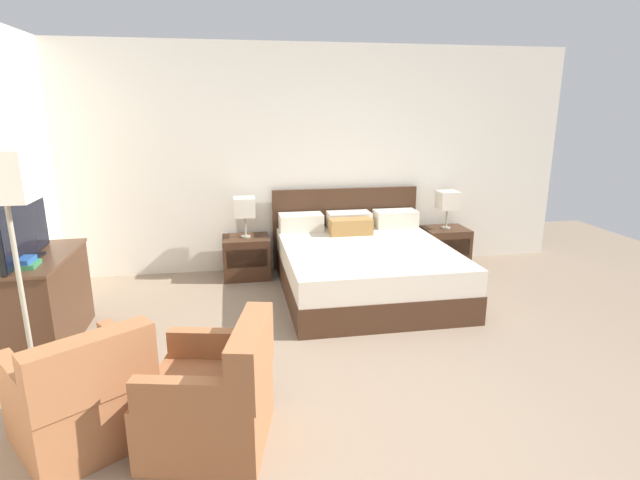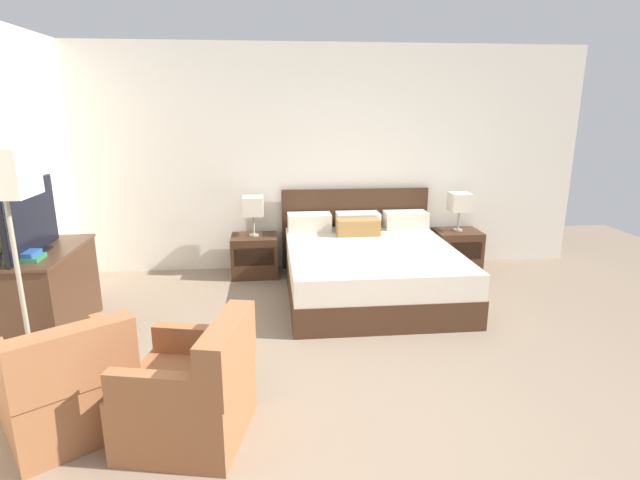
{
  "view_description": "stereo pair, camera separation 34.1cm",
  "coord_description": "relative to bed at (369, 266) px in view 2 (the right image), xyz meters",
  "views": [
    {
      "loc": [
        -0.81,
        -2.48,
        1.94
      ],
      "look_at": [
        -0.03,
        1.89,
        0.75
      ],
      "focal_mm": 28.0,
      "sensor_mm": 36.0,
      "label": 1
    },
    {
      "loc": [
        -0.48,
        -2.53,
        1.94
      ],
      "look_at": [
        -0.03,
        1.89,
        0.75
      ],
      "focal_mm": 28.0,
      "sensor_mm": 36.0,
      "label": 2
    }
  ],
  "objects": [
    {
      "name": "ground_plane",
      "position": [
        -0.55,
        -2.45,
        -0.29
      ],
      "size": [
        10.31,
        10.31,
        0.0
      ],
      "primitive_type": "plane",
      "color": "#84705B"
    },
    {
      "name": "wall_back",
      "position": [
        -0.55,
        1.01,
        1.03
      ],
      "size": [
        6.67,
        0.06,
        2.65
      ],
      "primitive_type": "cube",
      "color": "silver",
      "rests_on": "ground"
    },
    {
      "name": "bed",
      "position": [
        0.0,
        0.0,
        0.0
      ],
      "size": [
        1.79,
        2.01,
        0.98
      ],
      "color": "#422819",
      "rests_on": "ground"
    },
    {
      "name": "nightstand_left",
      "position": [
        -1.23,
        0.7,
        -0.05
      ],
      "size": [
        0.53,
        0.44,
        0.48
      ],
      "color": "#422819",
      "rests_on": "ground"
    },
    {
      "name": "nightstand_right",
      "position": [
        1.23,
        0.7,
        -0.05
      ],
      "size": [
        0.53,
        0.44,
        0.48
      ],
      "color": "#422819",
      "rests_on": "ground"
    },
    {
      "name": "table_lamp_left",
      "position": [
        -1.23,
        0.7,
        0.54
      ],
      "size": [
        0.24,
        0.24,
        0.46
      ],
      "color": "gray",
      "rests_on": "nightstand_left"
    },
    {
      "name": "table_lamp_right",
      "position": [
        1.23,
        0.7,
        0.54
      ],
      "size": [
        0.24,
        0.24,
        0.46
      ],
      "color": "gray",
      "rests_on": "nightstand_right"
    },
    {
      "name": "dresser",
      "position": [
        -2.98,
        -0.72,
        0.1
      ],
      "size": [
        0.56,
        1.09,
        0.77
      ],
      "color": "#422819",
      "rests_on": "ground"
    },
    {
      "name": "tv",
      "position": [
        -2.98,
        -0.8,
        0.77
      ],
      "size": [
        0.18,
        0.9,
        0.6
      ],
      "color": "black",
      "rests_on": "dresser"
    },
    {
      "name": "book_red_cover",
      "position": [
        -2.97,
        -1.01,
        0.49
      ],
      "size": [
        0.26,
        0.21,
        0.04
      ],
      "primitive_type": "cube",
      "rotation": [
        0.0,
        0.0,
        0.03
      ],
      "color": "#2D7042",
      "rests_on": "dresser"
    },
    {
      "name": "book_blue_cover",
      "position": [
        -2.98,
        -1.01,
        0.53
      ],
      "size": [
        0.23,
        0.19,
        0.04
      ],
      "primitive_type": "cube",
      "rotation": [
        0.0,
        0.0,
        -0.04
      ],
      "color": "#234C8E",
      "rests_on": "book_red_cover"
    },
    {
      "name": "armchair_by_window",
      "position": [
        -2.28,
        -2.15,
        -0.01
      ],
      "size": [
        0.95,
        0.95,
        0.76
      ],
      "color": "#935B38",
      "rests_on": "ground"
    },
    {
      "name": "armchair_companion",
      "position": [
        -1.52,
        -2.28,
        -0.01
      ],
      "size": [
        0.82,
        0.82,
        0.76
      ],
      "color": "#935B38",
      "rests_on": "ground"
    },
    {
      "name": "floor_lamp",
      "position": [
        -2.75,
        -1.58,
        1.15
      ],
      "size": [
        0.35,
        0.35,
        1.69
      ],
      "color": "gray",
      "rests_on": "ground"
    }
  ]
}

